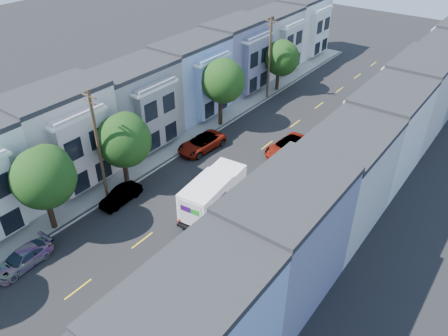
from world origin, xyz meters
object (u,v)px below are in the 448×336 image
object	(u,v)px
utility_pole_far	(269,59)
fedex_truck	(213,193)
tree_e	(281,58)
parked_right_c	(301,163)
parked_left_b	(23,259)
tree_c	(123,140)
tree_d	(222,81)
tree_far_r	(376,94)
parked_right_d	(353,115)
lead_sedan	(287,147)
tree_b	(43,178)
parked_left_c	(121,196)
parked_right_b	(170,281)
parked_left_d	(201,143)
utility_pole_near	(99,147)

from	to	relation	value
utility_pole_far	fedex_truck	size ratio (longest dim) A/B	1.49
tree_e	parked_right_c	xyz separation A→B (m)	(11.20, -14.79, -3.71)
fedex_truck	parked_left_b	world-z (taller)	fedex_truck
tree_c	parked_right_c	distance (m)	16.54
tree_d	tree_far_r	xyz separation A→B (m)	(13.20, 10.32, -1.67)
utility_pole_far	parked_right_d	world-z (taller)	utility_pole_far
tree_d	utility_pole_far	distance (m)	9.37
fedex_truck	lead_sedan	size ratio (longest dim) A/B	1.23
tree_b	parked_left_c	bearing A→B (deg)	75.74
parked_left_b	parked_right_b	size ratio (longest dim) A/B	0.93
parked_left_d	parked_right_b	distance (m)	18.21
tree_c	parked_right_d	xyz separation A→B (m)	(11.20, 23.85, -3.83)
parked_left_b	tree_e	bearing A→B (deg)	89.12
tree_c	utility_pole_far	distance (m)	23.44
tree_far_r	parked_right_d	xyz separation A→B (m)	(-1.99, -0.53, -2.92)
tree_d	lead_sedan	bearing A→B (deg)	-4.85
parked_left_c	parked_right_c	xyz separation A→B (m)	(9.80, 13.73, 0.07)
tree_c	tree_far_r	distance (m)	27.74
tree_b	parked_left_d	world-z (taller)	tree_b
tree_c	tree_d	distance (m)	14.09
parked_left_d	parked_right_d	distance (m)	18.09
fedex_truck	parked_right_d	bearing A→B (deg)	76.74
tree_d	parked_left_b	world-z (taller)	tree_d
tree_d	lead_sedan	distance (m)	9.89
utility_pole_near	parked_left_d	distance (m)	12.13
tree_e	utility_pole_near	world-z (taller)	utility_pole_near
lead_sedan	parked_right_c	world-z (taller)	lead_sedan
tree_c	parked_left_c	xyz separation A→B (m)	(1.40, -2.20, -3.95)
tree_d	utility_pole_near	world-z (taller)	utility_pole_near
parked_left_c	parked_right_b	xyz separation A→B (m)	(9.80, -4.50, -0.01)
utility_pole_near	parked_left_c	xyz separation A→B (m)	(1.40, 0.36, -4.51)
tree_d	tree_far_r	size ratio (longest dim) A/B	1.49
utility_pole_near	parked_right_c	size ratio (longest dim) A/B	2.09
tree_c	utility_pole_far	size ratio (longest dim) A/B	0.70
fedex_truck	parked_right_c	xyz separation A→B (m)	(2.79, 9.93, -1.08)
utility_pole_near	tree_b	bearing A→B (deg)	-90.02
tree_c	tree_far_r	world-z (taller)	tree_c
tree_c	parked_right_b	xyz separation A→B (m)	(11.20, -6.71, -3.96)
parked_left_c	parked_right_b	world-z (taller)	parked_left_c
fedex_truck	parked_left_d	world-z (taller)	fedex_truck
utility_pole_near	parked_left_c	distance (m)	4.73
tree_e	tree_far_r	distance (m)	13.36
utility_pole_far	parked_left_b	world-z (taller)	utility_pole_far
parked_left_b	parked_right_d	xyz separation A→B (m)	(9.80, 35.29, 0.12)
tree_b	parked_right_d	xyz separation A→B (m)	(11.20, 31.57, -4.25)
lead_sedan	parked_left_d	distance (m)	8.69
fedex_truck	parked_left_c	xyz separation A→B (m)	(-7.01, -3.80, -1.16)
utility_pole_far	tree_e	bearing A→B (deg)	90.04
utility_pole_far	utility_pole_near	bearing A→B (deg)	-90.00
tree_c	parked_right_d	world-z (taller)	tree_c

